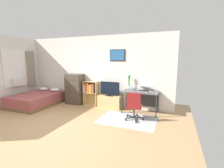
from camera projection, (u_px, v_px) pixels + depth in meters
The scene contains 14 objects.
ground_plane at pixel (53, 127), 4.30m from camera, with size 7.20×7.20×0.00m, color tan.
wall_back_with_posters at pixel (95, 71), 6.31m from camera, with size 6.12×0.09×2.70m.
area_rug at pixel (128, 120), 4.77m from camera, with size 1.70×1.20×0.01m, color #B2B7BC.
bed at pixel (37, 99), 6.32m from camera, with size 1.51×1.95×0.58m.
dresser at pixel (75, 89), 6.46m from camera, with size 0.72×0.46×1.22m.
bookshelf at pixel (91, 91), 6.26m from camera, with size 0.58×0.30×0.95m.
tv_stand at pixel (110, 102), 5.96m from camera, with size 0.88×0.41×0.46m.
television at pixel (110, 89), 5.86m from camera, with size 0.75×0.16×0.53m.
desk at pixel (141, 95), 5.43m from camera, with size 1.19×0.64×0.74m.
office_chair at pixel (134, 106), 4.67m from camera, with size 0.58×0.58×0.86m.
laptop at pixel (144, 89), 5.41m from camera, with size 0.42×0.44×0.17m.
computer_mouse at pixel (151, 92), 5.21m from camera, with size 0.06×0.10×0.03m, color silver.
bamboo_vase at pixel (129, 82), 5.67m from camera, with size 0.11×0.10×0.53m.
wine_glass at pixel (131, 87), 5.42m from camera, with size 0.07×0.07×0.18m.
Camera 1 is at (3.01, -3.16, 1.82)m, focal length 25.36 mm.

